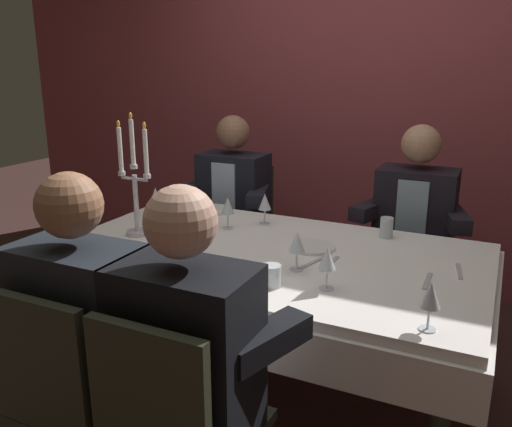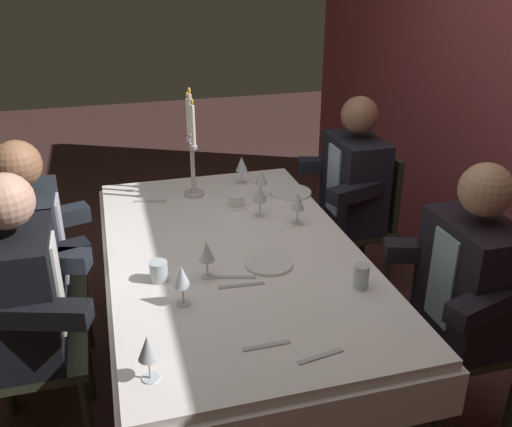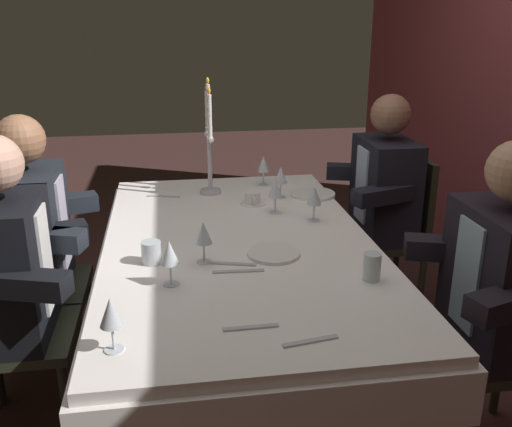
% 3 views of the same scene
% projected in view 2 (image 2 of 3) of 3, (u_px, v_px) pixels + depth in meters
% --- Properties ---
extents(ground_plane, '(12.00, 12.00, 0.00)m').
position_uv_depth(ground_plane, '(236.00, 379.00, 2.88)').
color(ground_plane, '#412723').
extents(dining_table, '(1.94, 1.14, 0.74)m').
position_uv_depth(dining_table, '(234.00, 272.00, 2.62)').
color(dining_table, white).
rests_on(dining_table, ground_plane).
extents(candelabra, '(0.19, 0.11, 0.60)m').
position_uv_depth(candelabra, '(192.00, 153.00, 3.04)').
color(candelabra, silver).
rests_on(candelabra, dining_table).
extents(dinner_plate_0, '(0.21, 0.21, 0.01)m').
position_uv_depth(dinner_plate_0, '(269.00, 263.00, 2.44)').
color(dinner_plate_0, white).
rests_on(dinner_plate_0, dining_table).
extents(dinner_plate_1, '(0.23, 0.23, 0.01)m').
position_uv_depth(dinner_plate_1, '(291.00, 192.00, 3.17)').
color(dinner_plate_1, white).
rests_on(dinner_plate_1, dining_table).
extents(wine_glass_0, '(0.07, 0.07, 0.16)m').
position_uv_depth(wine_glass_0, '(261.00, 178.00, 3.07)').
color(wine_glass_0, silver).
rests_on(wine_glass_0, dining_table).
extents(wine_glass_1, '(0.07, 0.07, 0.16)m').
position_uv_depth(wine_glass_1, '(207.00, 252.00, 2.31)').
color(wine_glass_1, silver).
rests_on(wine_glass_1, dining_table).
extents(wine_glass_2, '(0.07, 0.07, 0.16)m').
position_uv_depth(wine_glass_2, '(242.00, 164.00, 3.26)').
color(wine_glass_2, silver).
rests_on(wine_glass_2, dining_table).
extents(wine_glass_3, '(0.07, 0.07, 0.16)m').
position_uv_depth(wine_glass_3, '(182.00, 277.00, 2.13)').
color(wine_glass_3, silver).
rests_on(wine_glass_3, dining_table).
extents(wine_glass_4, '(0.07, 0.07, 0.16)m').
position_uv_depth(wine_glass_4, '(148.00, 349.00, 1.75)').
color(wine_glass_4, silver).
rests_on(wine_glass_4, dining_table).
extents(wine_glass_5, '(0.07, 0.07, 0.16)m').
position_uv_depth(wine_glass_5, '(260.00, 195.00, 2.85)').
color(wine_glass_5, silver).
rests_on(wine_glass_5, dining_table).
extents(wine_glass_6, '(0.07, 0.07, 0.16)m').
position_uv_depth(wine_glass_6, '(298.00, 202.00, 2.77)').
color(wine_glass_6, silver).
rests_on(wine_glass_6, dining_table).
extents(water_tumbler_0, '(0.06, 0.06, 0.10)m').
position_uv_depth(water_tumbler_0, '(361.00, 276.00, 2.27)').
color(water_tumbler_0, silver).
rests_on(water_tumbler_0, dining_table).
extents(water_tumbler_1, '(0.07, 0.07, 0.09)m').
position_uv_depth(water_tumbler_1, '(159.00, 271.00, 2.32)').
color(water_tumbler_1, silver).
rests_on(water_tumbler_1, dining_table).
extents(coffee_cup_0, '(0.13, 0.12, 0.06)m').
position_uv_depth(coffee_cup_0, '(237.00, 202.00, 3.00)').
color(coffee_cup_0, white).
rests_on(coffee_cup_0, dining_table).
extents(knife_0, '(0.03, 0.19, 0.01)m').
position_uv_depth(knife_0, '(241.00, 285.00, 2.29)').
color(knife_0, '#B7B7BC').
rests_on(knife_0, dining_table).
extents(fork_1, '(0.02, 0.17, 0.01)m').
position_uv_depth(fork_1, '(266.00, 346.00, 1.94)').
color(fork_1, '#B7B7BC').
rests_on(fork_1, dining_table).
extents(knife_2, '(0.07, 0.19, 0.01)m').
position_uv_depth(knife_2, '(233.00, 277.00, 2.35)').
color(knife_2, '#B7B7BC').
rests_on(knife_2, dining_table).
extents(fork_3, '(0.06, 0.17, 0.01)m').
position_uv_depth(fork_3, '(150.00, 202.00, 3.06)').
color(fork_3, '#B7B7BC').
rests_on(fork_3, dining_table).
extents(fork_4, '(0.05, 0.17, 0.01)m').
position_uv_depth(fork_4, '(321.00, 356.00, 1.89)').
color(fork_4, '#B7B7BC').
rests_on(fork_4, dining_table).
extents(seated_diner_0, '(0.63, 0.48, 1.24)m').
position_uv_depth(seated_diner_0, '(355.00, 182.00, 3.35)').
color(seated_diner_0, '#2B2F20').
rests_on(seated_diner_0, ground_plane).
extents(seated_diner_1, '(0.63, 0.48, 1.24)m').
position_uv_depth(seated_diner_1, '(31.00, 247.00, 2.60)').
color(seated_diner_1, '#2B2F20').
rests_on(seated_diner_1, ground_plane).
extents(seated_diner_2, '(0.63, 0.48, 1.24)m').
position_uv_depth(seated_diner_2, '(22.00, 294.00, 2.25)').
color(seated_diner_2, '#2B2F20').
rests_on(seated_diner_2, ground_plane).
extents(seated_diner_3, '(0.63, 0.48, 1.24)m').
position_uv_depth(seated_diner_3, '(471.00, 279.00, 2.35)').
color(seated_diner_3, '#2B2F20').
rests_on(seated_diner_3, ground_plane).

